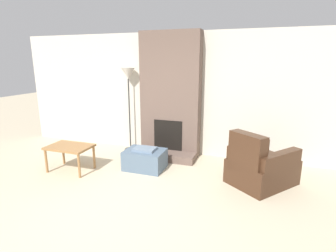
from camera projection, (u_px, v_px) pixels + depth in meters
The scene contains 7 objects.
ground_plane at pixel (109, 217), 3.47m from camera, with size 24.00×24.00×0.00m, color beige.
wall_back at pixel (173, 94), 5.70m from camera, with size 7.52×0.06×2.60m, color beige.
fireplace at pixel (170, 99), 5.52m from camera, with size 1.27×0.72×2.60m.
ottoman at pixel (145, 159), 4.98m from camera, with size 0.74×0.55×0.42m.
armchair at pixel (259, 168), 4.33m from camera, with size 1.24×1.27×0.93m.
side_table at pixel (70, 149), 4.85m from camera, with size 0.80×0.53×0.48m.
floor_lamp_left at pixel (128, 80), 5.72m from camera, with size 0.30×0.30×1.87m.
Camera 1 is at (1.73, -2.66, 2.01)m, focal length 28.00 mm.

